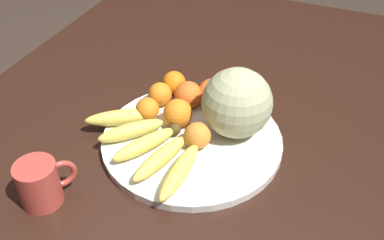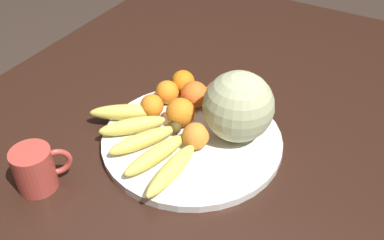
{
  "view_description": "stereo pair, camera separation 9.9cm",
  "coord_description": "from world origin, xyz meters",
  "px_view_note": "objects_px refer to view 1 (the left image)",
  "views": [
    {
      "loc": [
        -0.75,
        -0.35,
        1.41
      ],
      "look_at": [
        -0.03,
        -0.05,
        0.79
      ],
      "focal_mm": 42.0,
      "sensor_mm": 36.0,
      "label": 1
    },
    {
      "loc": [
        -0.71,
        -0.44,
        1.41
      ],
      "look_at": [
        -0.03,
        -0.05,
        0.79
      ],
      "focal_mm": 42.0,
      "sensor_mm": 36.0,
      "label": 2
    }
  ],
  "objects_px": {
    "orange_front_left": "(178,113)",
    "orange_back_left": "(160,94)",
    "orange_back_right": "(174,83)",
    "ceramic_mug": "(40,183)",
    "fruit_bowl": "(192,140)",
    "banana_bunch": "(147,143)",
    "orange_front_right": "(147,109)",
    "kitchen_table": "(177,152)",
    "orange_top_small": "(212,92)",
    "orange_mid_center": "(187,94)",
    "melon": "(237,103)",
    "produce_tag": "(165,122)",
    "orange_side_extra": "(197,136)"
  },
  "relations": [
    {
      "from": "orange_back_left",
      "to": "orange_top_small",
      "type": "height_order",
      "value": "orange_top_small"
    },
    {
      "from": "fruit_bowl",
      "to": "orange_back_left",
      "type": "bearing_deg",
      "value": 54.22
    },
    {
      "from": "orange_front_left",
      "to": "orange_back_left",
      "type": "distance_m",
      "value": 0.1
    },
    {
      "from": "banana_bunch",
      "to": "orange_front_right",
      "type": "xyz_separation_m",
      "value": [
        0.1,
        0.05,
        0.01
      ]
    },
    {
      "from": "melon",
      "to": "orange_front_left",
      "type": "height_order",
      "value": "melon"
    },
    {
      "from": "orange_back_left",
      "to": "orange_back_right",
      "type": "xyz_separation_m",
      "value": [
        0.06,
        -0.01,
        0.0
      ]
    },
    {
      "from": "orange_front_right",
      "to": "orange_mid_center",
      "type": "xyz_separation_m",
      "value": [
        0.08,
        -0.07,
        0.01
      ]
    },
    {
      "from": "orange_mid_center",
      "to": "orange_back_left",
      "type": "relative_size",
      "value": 1.15
    },
    {
      "from": "orange_front_right",
      "to": "fruit_bowl",
      "type": "bearing_deg",
      "value": -100.59
    },
    {
      "from": "produce_tag",
      "to": "kitchen_table",
      "type": "bearing_deg",
      "value": -25.6
    },
    {
      "from": "orange_back_right",
      "to": "ceramic_mug",
      "type": "xyz_separation_m",
      "value": [
        -0.42,
        0.1,
        -0.0
      ]
    },
    {
      "from": "kitchen_table",
      "to": "orange_back_right",
      "type": "distance_m",
      "value": 0.18
    },
    {
      "from": "kitchen_table",
      "to": "orange_front_left",
      "type": "relative_size",
      "value": 24.31
    },
    {
      "from": "orange_back_right",
      "to": "orange_front_right",
      "type": "bearing_deg",
      "value": 173.87
    },
    {
      "from": "orange_front_right",
      "to": "orange_top_small",
      "type": "relative_size",
      "value": 0.84
    },
    {
      "from": "kitchen_table",
      "to": "orange_front_right",
      "type": "xyz_separation_m",
      "value": [
        -0.01,
        0.07,
        0.12
      ]
    },
    {
      "from": "orange_back_right",
      "to": "orange_top_small",
      "type": "height_order",
      "value": "orange_top_small"
    },
    {
      "from": "orange_back_left",
      "to": "orange_back_right",
      "type": "distance_m",
      "value": 0.06
    },
    {
      "from": "fruit_bowl",
      "to": "orange_back_right",
      "type": "height_order",
      "value": "orange_back_right"
    },
    {
      "from": "orange_front_right",
      "to": "ceramic_mug",
      "type": "xyz_separation_m",
      "value": [
        -0.29,
        0.08,
        0.0
      ]
    },
    {
      "from": "orange_back_right",
      "to": "orange_top_small",
      "type": "distance_m",
      "value": 0.1
    },
    {
      "from": "kitchen_table",
      "to": "orange_mid_center",
      "type": "xyz_separation_m",
      "value": [
        0.07,
        0.0,
        0.13
      ]
    },
    {
      "from": "fruit_bowl",
      "to": "banana_bunch",
      "type": "bearing_deg",
      "value": 136.43
    },
    {
      "from": "orange_back_right",
      "to": "orange_side_extra",
      "type": "height_order",
      "value": "same"
    },
    {
      "from": "orange_mid_center",
      "to": "orange_top_small",
      "type": "xyz_separation_m",
      "value": [
        0.03,
        -0.05,
        -0.0
      ]
    },
    {
      "from": "fruit_bowl",
      "to": "orange_front_right",
      "type": "bearing_deg",
      "value": 79.41
    },
    {
      "from": "fruit_bowl",
      "to": "melon",
      "type": "xyz_separation_m",
      "value": [
        0.06,
        -0.08,
        0.09
      ]
    },
    {
      "from": "fruit_bowl",
      "to": "banana_bunch",
      "type": "distance_m",
      "value": 0.11
    },
    {
      "from": "orange_side_extra",
      "to": "banana_bunch",
      "type": "bearing_deg",
      "value": 119.73
    },
    {
      "from": "banana_bunch",
      "to": "ceramic_mug",
      "type": "distance_m",
      "value": 0.23
    },
    {
      "from": "melon",
      "to": "ceramic_mug",
      "type": "xyz_separation_m",
      "value": [
        -0.33,
        0.29,
        -0.05
      ]
    },
    {
      "from": "banana_bunch",
      "to": "orange_front_left",
      "type": "distance_m",
      "value": 0.11
    },
    {
      "from": "orange_front_right",
      "to": "orange_side_extra",
      "type": "relative_size",
      "value": 0.94
    },
    {
      "from": "fruit_bowl",
      "to": "orange_side_extra",
      "type": "height_order",
      "value": "orange_side_extra"
    },
    {
      "from": "kitchen_table",
      "to": "orange_top_small",
      "type": "xyz_separation_m",
      "value": [
        0.11,
        -0.05,
        0.13
      ]
    },
    {
      "from": "kitchen_table",
      "to": "orange_side_extra",
      "type": "height_order",
      "value": "orange_side_extra"
    },
    {
      "from": "orange_top_small",
      "to": "orange_side_extra",
      "type": "height_order",
      "value": "orange_top_small"
    },
    {
      "from": "kitchen_table",
      "to": "produce_tag",
      "type": "xyz_separation_m",
      "value": [
        -0.01,
        0.03,
        0.09
      ]
    },
    {
      "from": "melon",
      "to": "banana_bunch",
      "type": "distance_m",
      "value": 0.22
    },
    {
      "from": "orange_front_left",
      "to": "orange_top_small",
      "type": "relative_size",
      "value": 1.03
    },
    {
      "from": "banana_bunch",
      "to": "orange_back_left",
      "type": "xyz_separation_m",
      "value": [
        0.17,
        0.05,
        0.01
      ]
    },
    {
      "from": "fruit_bowl",
      "to": "orange_mid_center",
      "type": "bearing_deg",
      "value": 28.69
    },
    {
      "from": "orange_back_left",
      "to": "fruit_bowl",
      "type": "bearing_deg",
      "value": -125.78
    },
    {
      "from": "orange_front_right",
      "to": "orange_mid_center",
      "type": "bearing_deg",
      "value": -38.04
    },
    {
      "from": "orange_top_small",
      "to": "banana_bunch",
      "type": "bearing_deg",
      "value": 162.6
    },
    {
      "from": "banana_bunch",
      "to": "orange_front_left",
      "type": "xyz_separation_m",
      "value": [
        0.11,
        -0.03,
        0.01
      ]
    },
    {
      "from": "ceramic_mug",
      "to": "kitchen_table",
      "type": "bearing_deg",
      "value": -26.64
    },
    {
      "from": "produce_tag",
      "to": "ceramic_mug",
      "type": "distance_m",
      "value": 0.32
    },
    {
      "from": "orange_back_left",
      "to": "produce_tag",
      "type": "height_order",
      "value": "orange_back_left"
    },
    {
      "from": "fruit_bowl",
      "to": "orange_front_right",
      "type": "distance_m",
      "value": 0.13
    }
  ]
}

